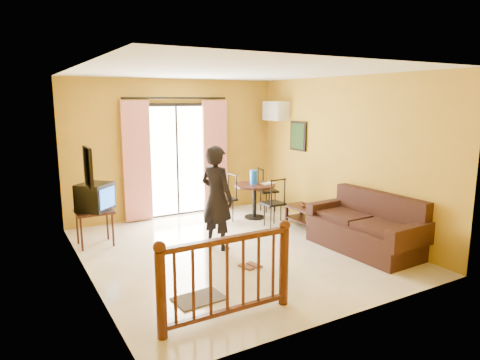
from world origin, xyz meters
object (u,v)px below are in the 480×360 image
coffee_table (305,213)px  standing_person (217,198)px  sofa (367,229)px  television (95,197)px  dining_table (255,191)px

coffee_table → standing_person: size_ratio=0.48×
sofa → television: bearing=145.2°
coffee_table → standing_person: 2.15m
television → coffee_table: (3.72, -0.82, -0.58)m
sofa → standing_person: bearing=145.9°
dining_table → standing_person: standing_person is taller
sofa → standing_person: standing_person is taller
coffee_table → television: bearing=167.5°
sofa → dining_table: bearing=101.0°
television → dining_table: television is taller
coffee_table → standing_person: (-2.05, -0.29, 0.60)m
television → standing_person: (1.67, -1.11, 0.02)m
dining_table → sofa: (0.59, -2.50, -0.21)m
coffee_table → standing_person: standing_person is taller
television → standing_person: bearing=-78.3°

